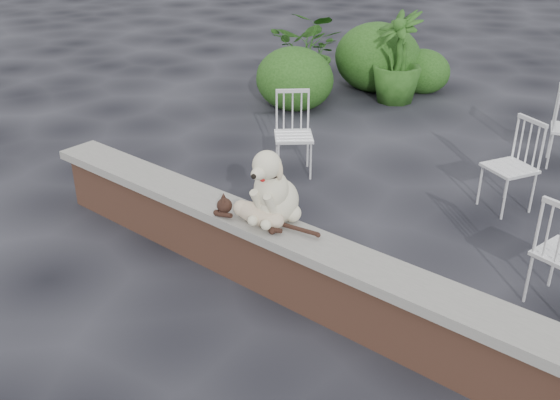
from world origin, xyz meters
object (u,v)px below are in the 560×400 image
Objects in this scene: dog at (277,183)px; potted_plant_a at (311,52)px; cat at (257,213)px; chair_b at (510,166)px; potted_plant_b at (397,57)px; chair_a at (294,135)px.

dog is 0.50× the size of potted_plant_a.
dog is 5.39m from potted_plant_a.
chair_b reaches higher than cat.
chair_b is 3.62m from potted_plant_b.
chair_a is 0.69× the size of potted_plant_b.
chair_a is 3.14m from potted_plant_b.
potted_plant_b is at bearing 101.85° from cat.
chair_a is (-1.19, 1.95, -0.20)m from cat.
potted_plant_b reaches higher than cat.
potted_plant_a is (-3.99, 1.95, 0.18)m from chair_b.
chair_a is at bearing -80.91° from potted_plant_b.
potted_plant_a reaches higher than cat.
dog reaches higher than chair_a.
chair_a is at bearing 118.57° from dog.
chair_b is 0.69× the size of potted_plant_b.
potted_plant_a is (-2.97, 4.59, -0.02)m from cat.
cat is at bearing -124.69° from dog.
potted_plant_b is (-1.76, 4.89, -0.22)m from dog.
cat is 2.29m from chair_a.
chair_b is (0.94, 2.49, -0.43)m from dog.
chair_b is at bearing -41.58° from potted_plant_b.
dog is 0.59× the size of cat.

